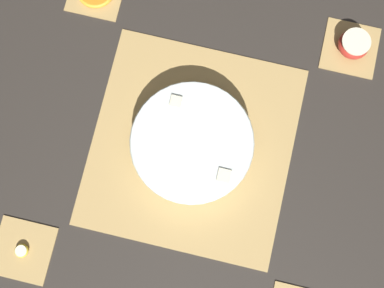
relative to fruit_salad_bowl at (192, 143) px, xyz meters
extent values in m
plane|color=#2D2823|center=(0.00, 0.00, -0.04)|extent=(6.00, 6.00, 0.00)
cube|color=tan|center=(0.00, 0.00, -0.04)|extent=(0.45, 0.43, 0.01)
cube|color=#3D2D19|center=(-0.16, 0.00, -0.04)|extent=(0.01, 0.42, 0.00)
cube|color=#3D2D19|center=(-0.10, 0.00, -0.04)|extent=(0.01, 0.42, 0.00)
cube|color=#3D2D19|center=(-0.03, 0.00, -0.04)|extent=(0.01, 0.42, 0.00)
cube|color=#3D2D19|center=(0.03, 0.00, -0.04)|extent=(0.01, 0.42, 0.00)
cube|color=#3D2D19|center=(0.10, 0.00, -0.04)|extent=(0.01, 0.42, 0.00)
cube|color=#3D2D19|center=(0.16, 0.00, -0.04)|extent=(0.01, 0.42, 0.00)
cube|color=tan|center=(0.30, -0.30, -0.04)|extent=(0.12, 0.12, 0.01)
cube|color=#3D2D19|center=(0.28, -0.30, -0.04)|extent=(0.00, 0.12, 0.00)
cube|color=#3D2D19|center=(0.32, -0.30, -0.04)|extent=(0.00, 0.12, 0.00)
cube|color=tan|center=(-0.30, 0.30, -0.04)|extent=(0.12, 0.12, 0.01)
cube|color=#3D2D19|center=(-0.34, 0.30, -0.04)|extent=(0.00, 0.12, 0.00)
cube|color=#3D2D19|center=(-0.31, 0.30, -0.04)|extent=(0.00, 0.12, 0.00)
cube|color=#3D2D19|center=(-0.29, 0.30, -0.04)|extent=(0.00, 0.12, 0.00)
cube|color=#3D2D19|center=(-0.26, 0.30, -0.04)|extent=(0.00, 0.12, 0.00)
cylinder|color=silver|center=(0.00, 0.00, 0.00)|extent=(0.25, 0.25, 0.06)
torus|color=silver|center=(0.00, 0.00, 0.02)|extent=(0.26, 0.26, 0.01)
cylinder|color=#F7EFC6|center=(0.09, -0.02, 0.01)|extent=(0.03, 0.03, 0.01)
cylinder|color=#F7EFC6|center=(0.00, -0.09, -0.01)|extent=(0.03, 0.03, 0.01)
cylinder|color=#F7EFC6|center=(-0.08, 0.04, -0.01)|extent=(0.03, 0.03, 0.01)
cylinder|color=#F7EFC6|center=(-0.08, -0.05, -0.02)|extent=(0.03, 0.03, 0.01)
cylinder|color=#F7EFC6|center=(-0.04, -0.09, 0.01)|extent=(0.03, 0.03, 0.01)
cylinder|color=#F7EFC6|center=(-0.03, 0.05, 0.01)|extent=(0.03, 0.03, 0.01)
cylinder|color=#F7EFC6|center=(-0.02, 0.01, 0.00)|extent=(0.02, 0.02, 0.01)
cylinder|color=#F7EFC6|center=(0.02, 0.02, 0.02)|extent=(0.03, 0.03, 0.01)
cylinder|color=#F7EFC6|center=(-0.09, 0.00, 0.00)|extent=(0.03, 0.03, 0.01)
cylinder|color=#F7EFC6|center=(-0.03, -0.02, 0.00)|extent=(0.03, 0.03, 0.01)
cylinder|color=#F7EFC6|center=(-0.09, -0.03, 0.02)|extent=(0.02, 0.02, 0.01)
cylinder|color=#F7EFC6|center=(0.03, 0.01, -0.01)|extent=(0.03, 0.03, 0.01)
cube|color=beige|center=(0.09, 0.00, -0.01)|extent=(0.02, 0.02, 0.02)
cube|color=beige|center=(0.07, -0.07, -0.01)|extent=(0.03, 0.03, 0.03)
cube|color=beige|center=(-0.07, -0.05, 0.02)|extent=(0.02, 0.02, 0.02)
cube|color=beige|center=(0.02, 0.07, 0.00)|extent=(0.03, 0.03, 0.03)
cube|color=beige|center=(0.05, 0.08, 0.02)|extent=(0.03, 0.03, 0.03)
cube|color=beige|center=(-0.01, -0.06, -0.02)|extent=(0.03, 0.03, 0.03)
cube|color=beige|center=(0.00, -0.03, 0.00)|extent=(0.03, 0.03, 0.03)
ellipsoid|color=red|center=(0.03, 0.09, -0.02)|extent=(0.03, 0.02, 0.01)
ellipsoid|color=red|center=(-0.02, 0.09, 0.00)|extent=(0.03, 0.01, 0.01)
ellipsoid|color=red|center=(0.00, 0.02, -0.01)|extent=(0.03, 0.01, 0.01)
ellipsoid|color=orange|center=(0.07, 0.05, -0.02)|extent=(0.03, 0.02, 0.01)
ellipsoid|color=orange|center=(-0.09, 0.05, 0.01)|extent=(0.03, 0.01, 0.01)
ellipsoid|color=#B72D23|center=(-0.30, 0.30, -0.02)|extent=(0.07, 0.07, 0.04)
cylinder|color=beige|center=(-0.30, 0.30, 0.00)|extent=(0.06, 0.06, 0.00)
cylinder|color=#F7EFC6|center=(0.30, -0.30, -0.03)|extent=(0.02, 0.02, 0.01)
torus|color=yellow|center=(0.30, -0.30, -0.03)|extent=(0.03, 0.03, 0.01)
camera|label=1|loc=(0.14, 0.03, 0.94)|focal=42.00mm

